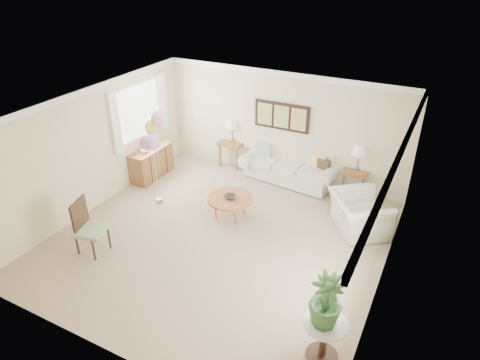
{
  "coord_description": "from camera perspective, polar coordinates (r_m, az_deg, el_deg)",
  "views": [
    {
      "loc": [
        3.44,
        -5.82,
        4.99
      ],
      "look_at": [
        0.13,
        0.6,
        1.05
      ],
      "focal_mm": 32.0,
      "sensor_mm": 36.0,
      "label": 1
    }
  ],
  "objects": [
    {
      "name": "coffee_table",
      "position": [
        8.8,
        -1.34,
        -2.57
      ],
      "size": [
        0.94,
        0.94,
        0.47
      ],
      "color": "brown",
      "rests_on": "ground"
    },
    {
      "name": "end_table_left",
      "position": [
        10.95,
        -1.02,
        4.75
      ],
      "size": [
        0.62,
        0.56,
        0.67
      ],
      "color": "olive",
      "rests_on": "ground"
    },
    {
      "name": "accent_chair",
      "position": [
        8.3,
        -19.68,
        -5.78
      ],
      "size": [
        0.62,
        0.62,
        1.03
      ],
      "color": "gray",
      "rests_on": "ground"
    },
    {
      "name": "side_table",
      "position": [
        6.15,
        11.24,
        -19.13
      ],
      "size": [
        0.61,
        0.61,
        0.66
      ],
      "color": "silver",
      "rests_on": "ground"
    },
    {
      "name": "vase_white",
      "position": [
        10.28,
        -12.66,
        3.99
      ],
      "size": [
        0.17,
        0.17,
        0.17
      ],
      "primitive_type": "imported",
      "rotation": [
        0.0,
        0.0,
        -0.04
      ],
      "color": "silver",
      "rests_on": "credenza"
    },
    {
      "name": "balloon_cluster",
      "position": [
        8.99,
        -11.63,
        6.15
      ],
      "size": [
        0.58,
        0.51,
        2.13
      ],
      "color": "gray",
      "rests_on": "ground"
    },
    {
      "name": "lamp_right",
      "position": [
        9.8,
        15.65,
        3.77
      ],
      "size": [
        0.33,
        0.33,
        0.59
      ],
      "color": "gray",
      "rests_on": "end_table_right"
    },
    {
      "name": "end_table_right",
      "position": [
        10.03,
        15.24,
        0.93
      ],
      "size": [
        0.55,
        0.5,
        0.6
      ],
      "color": "olive",
      "rests_on": "ground"
    },
    {
      "name": "sofa",
      "position": [
        10.36,
        6.76,
        1.7
      ],
      "size": [
        2.4,
        1.09,
        0.85
      ],
      "color": "silver",
      "rests_on": "ground"
    },
    {
      "name": "wall_art_triptych",
      "position": [
        10.05,
        5.58,
        8.44
      ],
      "size": [
        1.35,
        0.06,
        0.65
      ],
      "color": "black",
      "rests_on": "ground"
    },
    {
      "name": "lamp_left",
      "position": [
        10.74,
        -1.04,
        7.46
      ],
      "size": [
        0.33,
        0.33,
        0.59
      ],
      "color": "gray",
      "rests_on": "end_table_left"
    },
    {
      "name": "armchair",
      "position": [
        8.77,
        15.57,
        -4.39
      ],
      "size": [
        1.47,
        1.5,
        0.74
      ],
      "primitive_type": "imported",
      "rotation": [
        0.0,
        0.0,
        2.19
      ],
      "color": "silver",
      "rests_on": "ground"
    },
    {
      "name": "credenza",
      "position": [
        10.65,
        -11.7,
        2.26
      ],
      "size": [
        0.46,
        1.2,
        0.74
      ],
      "color": "olive",
      "rests_on": "ground"
    },
    {
      "name": "vase_sage",
      "position": [
        10.58,
        -11.21,
        4.92
      ],
      "size": [
        0.18,
        0.18,
        0.19
      ],
      "primitive_type": "imported",
      "rotation": [
        0.0,
        0.0,
        -0.01
      ],
      "color": "#B7BFAD",
      "rests_on": "credenza"
    },
    {
      "name": "room_shell",
      "position": [
        7.68,
        -3.34,
        2.56
      ],
      "size": [
        6.04,
        6.04,
        2.6
      ],
      "color": "beige",
      "rests_on": "ground"
    },
    {
      "name": "decor_bowl",
      "position": [
        8.75,
        -1.29,
        -2.24
      ],
      "size": [
        0.26,
        0.26,
        0.06
      ],
      "primitive_type": "imported",
      "rotation": [
        0.0,
        0.0,
        0.06
      ],
      "color": "#292621",
      "rests_on": "coffee_table"
    },
    {
      "name": "potted_plant",
      "position": [
        5.74,
        11.4,
        -15.51
      ],
      "size": [
        0.56,
        0.56,
        0.79
      ],
      "primitive_type": "imported",
      "rotation": [
        0.0,
        0.0,
        -0.32
      ],
      "color": "#2B5429",
      "rests_on": "side_table"
    },
    {
      "name": "ground_plane",
      "position": [
        8.41,
        -2.69,
        -7.85
      ],
      "size": [
        6.0,
        6.0,
        0.0
      ],
      "primitive_type": "plane",
      "color": "tan"
    }
  ]
}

